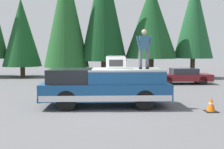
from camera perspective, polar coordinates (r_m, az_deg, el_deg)
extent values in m
plane|color=#565659|center=(11.04, -1.78, -7.43)|extent=(90.00, 90.00, 0.00)
cube|color=navy|center=(11.32, -1.43, -3.51)|extent=(2.00, 5.50, 0.70)
cube|color=silver|center=(11.35, -1.43, -4.47)|extent=(2.01, 5.39, 0.24)
cube|color=black|center=(11.33, -9.11, -0.26)|extent=(1.84, 1.87, 0.60)
cube|color=navy|center=(11.29, 3.03, -0.42)|extent=(1.92, 3.19, 0.52)
cube|color=#A8AAAF|center=(11.26, 3.04, 1.10)|extent=(1.94, 3.19, 0.08)
cube|color=#232326|center=(11.65, -14.82, -4.78)|extent=(1.96, 0.16, 0.20)
cube|color=#B2B5BA|center=(11.70, 11.91, -4.67)|extent=(1.96, 0.16, 0.20)
cylinder|color=black|center=(10.63, -10.05, -5.68)|extent=(0.30, 0.84, 0.84)
cylinder|color=black|center=(12.29, -8.95, -4.20)|extent=(0.30, 0.84, 0.84)
cylinder|color=black|center=(10.67, 7.26, -5.61)|extent=(0.30, 0.84, 0.84)
cylinder|color=black|center=(12.32, 5.99, -4.15)|extent=(0.30, 0.84, 0.84)
cube|color=silver|center=(11.21, 0.84, 2.62)|extent=(0.64, 0.84, 0.52)
cube|color=#2D2D30|center=(10.89, 0.92, 2.55)|extent=(0.01, 0.59, 0.29)
cube|color=#99999E|center=(11.20, 0.84, 4.05)|extent=(0.58, 0.76, 0.04)
cylinder|color=#4C515B|center=(11.15, 7.85, 3.38)|extent=(0.15, 0.15, 0.84)
cube|color=black|center=(11.12, 7.87, 1.42)|extent=(0.26, 0.11, 0.08)
cylinder|color=#4C515B|center=(11.10, 6.33, 3.39)|extent=(0.15, 0.15, 0.84)
cube|color=black|center=(11.08, 6.34, 1.42)|extent=(0.26, 0.11, 0.08)
cube|color=#335B7A|center=(11.12, 7.13, 7.05)|extent=(0.24, 0.40, 0.58)
sphere|color=beige|center=(11.15, 7.16, 9.36)|extent=(0.22, 0.22, 0.22)
cylinder|color=#335B7A|center=(11.13, 8.41, 7.03)|extent=(0.09, 0.23, 0.58)
cylinder|color=#335B7A|center=(11.06, 5.89, 7.07)|extent=(0.09, 0.23, 0.58)
cube|color=maroon|center=(19.84, 15.38, -0.58)|extent=(1.64, 4.10, 0.50)
cube|color=#282D38|center=(19.83, 15.69, 0.75)|extent=(1.31, 1.89, 0.42)
cylinder|color=black|center=(18.82, 12.33, -1.36)|extent=(0.20, 0.62, 0.62)
cylinder|color=black|center=(20.21, 11.32, -0.90)|extent=(0.20, 0.62, 0.62)
cylinder|color=black|center=(19.61, 19.55, -1.28)|extent=(0.20, 0.62, 0.62)
cylinder|color=black|center=(20.94, 18.10, -0.85)|extent=(0.20, 0.62, 0.62)
cube|color=black|center=(11.08, 21.14, -7.65)|extent=(0.47, 0.47, 0.03)
cone|color=orange|center=(11.03, 21.19, -6.15)|extent=(0.36, 0.36, 0.62)
cylinder|color=white|center=(11.02, 21.19, -5.99)|extent=(0.19, 0.19, 0.06)
cylinder|color=#4C3826|center=(24.66, 17.45, 1.40)|extent=(0.42, 0.42, 1.79)
cone|color=#1E562D|center=(24.80, 17.74, 11.88)|extent=(3.48, 3.48, 7.25)
cylinder|color=#4C3826|center=(23.36, 8.56, 1.39)|extent=(0.56, 0.56, 1.79)
cone|color=#194C23|center=(23.46, 8.70, 11.62)|extent=(4.63, 4.63, 6.56)
cylinder|color=#4C3826|center=(22.95, -1.82, 1.12)|extent=(0.49, 0.49, 1.59)
cone|color=#14421E|center=(23.22, -1.86, 14.79)|extent=(4.08, 4.08, 9.41)
cylinder|color=#4C3826|center=(23.12, -9.98, 0.39)|extent=(0.47, 0.47, 1.04)
cone|color=#235B28|center=(23.27, -10.18, 13.06)|extent=(3.94, 3.94, 9.20)
cylinder|color=#4C3826|center=(25.72, -19.23, 0.63)|extent=(0.43, 0.43, 1.02)
cone|color=#194C23|center=(25.71, -19.48, 8.80)|extent=(3.59, 3.59, 6.31)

